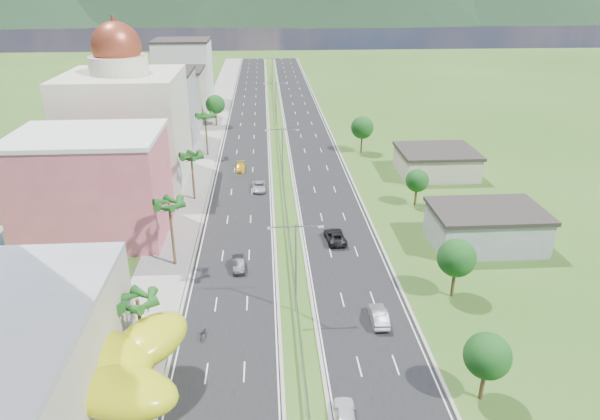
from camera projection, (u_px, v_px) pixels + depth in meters
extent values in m
plane|color=#2D5119|center=(302.00, 369.00, 52.48)|extent=(500.00, 500.00, 0.00)
cube|color=black|center=(247.00, 130.00, 134.32)|extent=(11.00, 260.00, 0.04)
cube|color=black|center=(307.00, 129.00, 135.24)|extent=(11.00, 260.00, 0.04)
cube|color=gray|center=(209.00, 131.00, 133.72)|extent=(7.00, 260.00, 0.12)
cube|color=gray|center=(279.00, 149.00, 118.08)|extent=(0.08, 216.00, 0.28)
cube|color=gray|center=(271.00, 74.00, 211.47)|extent=(0.10, 0.12, 0.70)
cylinder|color=gray|center=(296.00, 270.00, 59.43)|extent=(0.20, 0.20, 11.00)
cube|color=gray|center=(282.00, 227.00, 57.22)|extent=(2.88, 0.12, 0.12)
cube|color=gray|center=(309.00, 226.00, 57.39)|extent=(2.88, 0.12, 0.12)
cube|color=silver|center=(270.00, 228.00, 57.18)|extent=(0.60, 0.25, 0.18)
cube|color=silver|center=(321.00, 227.00, 57.51)|extent=(0.60, 0.25, 0.18)
cylinder|color=gray|center=(283.00, 158.00, 96.01)|extent=(0.20, 0.20, 11.00)
cube|color=gray|center=(274.00, 130.00, 93.80)|extent=(2.88, 0.12, 0.12)
cube|color=gray|center=(290.00, 129.00, 93.98)|extent=(2.88, 0.12, 0.12)
cube|color=silver|center=(267.00, 130.00, 93.76)|extent=(0.60, 0.25, 0.18)
cube|color=silver|center=(298.00, 130.00, 94.10)|extent=(0.60, 0.25, 0.18)
cylinder|color=gray|center=(276.00, 104.00, 137.16)|extent=(0.20, 0.20, 11.00)
cube|color=gray|center=(270.00, 83.00, 134.95)|extent=(2.88, 0.12, 0.12)
cube|color=gray|center=(281.00, 83.00, 135.13)|extent=(2.88, 0.12, 0.12)
cube|color=silver|center=(265.00, 84.00, 134.91)|extent=(0.60, 0.25, 0.18)
cube|color=silver|center=(286.00, 83.00, 135.25)|extent=(0.60, 0.25, 0.18)
cylinder|color=gray|center=(273.00, 75.00, 178.32)|extent=(0.20, 0.20, 11.00)
cube|color=gray|center=(268.00, 58.00, 176.11)|extent=(2.88, 0.12, 0.12)
cube|color=gray|center=(277.00, 58.00, 176.29)|extent=(2.88, 0.12, 0.12)
cube|color=silver|center=(264.00, 59.00, 176.07)|extent=(0.60, 0.25, 0.18)
cube|color=silver|center=(280.00, 59.00, 176.40)|extent=(0.60, 0.25, 0.18)
cylinder|color=gray|center=(40.00, 379.00, 48.37)|extent=(0.50, 0.50, 4.00)
cylinder|color=gray|center=(104.00, 416.00, 44.23)|extent=(0.50, 0.50, 4.00)
cylinder|color=gray|center=(141.00, 374.00, 48.93)|extent=(0.50, 0.50, 4.00)
cube|color=#C65162|center=(93.00, 188.00, 77.02)|extent=(20.00, 15.00, 15.00)
cube|color=beige|center=(127.00, 129.00, 97.06)|extent=(20.00, 20.00, 20.00)
cylinder|color=beige|center=(119.00, 65.00, 92.46)|extent=(10.00, 10.00, 3.00)
sphere|color=maroon|center=(116.00, 47.00, 91.26)|extent=(8.40, 8.40, 8.40)
cube|color=gray|center=(158.00, 109.00, 120.78)|extent=(16.00, 15.00, 16.00)
cube|color=#B3A593|center=(173.00, 96.00, 141.50)|extent=(16.00, 15.00, 13.00)
cube|color=silver|center=(184.00, 72.00, 161.54)|extent=(16.00, 15.00, 18.00)
cube|color=gray|center=(486.00, 229.00, 76.06)|extent=(15.00, 10.00, 5.00)
cube|color=#B3A593|center=(436.00, 163.00, 103.74)|extent=(14.00, 12.00, 4.40)
cylinder|color=#47301C|center=(142.00, 332.00, 51.86)|extent=(0.36, 0.36, 7.50)
cylinder|color=#47301C|center=(172.00, 234.00, 69.85)|extent=(0.36, 0.36, 9.00)
cylinder|color=#47301C|center=(193.00, 178.00, 91.08)|extent=(0.36, 0.36, 8.00)
cylinder|color=#47301C|center=(206.00, 136.00, 113.78)|extent=(0.36, 0.36, 8.80)
cylinder|color=#47301C|center=(216.00, 117.00, 137.43)|extent=(0.40, 0.40, 4.90)
sphere|color=#184D18|center=(215.00, 105.00, 136.17)|extent=(4.90, 4.90, 4.90)
cylinder|color=#47301C|center=(483.00, 380.00, 48.05)|extent=(0.40, 0.40, 4.20)
sphere|color=#184D18|center=(487.00, 356.00, 46.97)|extent=(4.20, 4.20, 4.20)
cylinder|color=#47301C|center=(454.00, 279.00, 63.71)|extent=(0.40, 0.40, 4.55)
sphere|color=#184D18|center=(457.00, 258.00, 62.54)|extent=(4.55, 4.55, 4.55)
cylinder|color=#47301C|center=(416.00, 194.00, 89.64)|extent=(0.40, 0.40, 3.85)
sphere|color=#184D18|center=(417.00, 181.00, 88.65)|extent=(3.85, 3.85, 3.85)
cylinder|color=#47301C|center=(362.00, 142.00, 116.62)|extent=(0.40, 0.40, 4.90)
sphere|color=#184D18|center=(362.00, 127.00, 115.36)|extent=(4.90, 4.90, 4.90)
imported|color=black|center=(238.00, 264.00, 70.26)|extent=(1.84, 4.50, 1.45)
imported|color=#ACAEB4|center=(259.00, 187.00, 96.32)|extent=(2.35, 5.01, 1.38)
imported|color=gold|center=(240.00, 167.00, 106.34)|extent=(1.93, 4.61, 1.33)
imported|color=white|center=(345.00, 415.00, 45.87)|extent=(2.17, 4.74, 1.58)
imported|color=#96989D|center=(379.00, 315.00, 59.38)|extent=(1.81, 4.93, 1.61)
imported|color=black|center=(335.00, 236.00, 77.61)|extent=(3.08, 5.91, 1.59)
imported|color=black|center=(203.00, 332.00, 56.81)|extent=(0.96, 2.16, 1.33)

